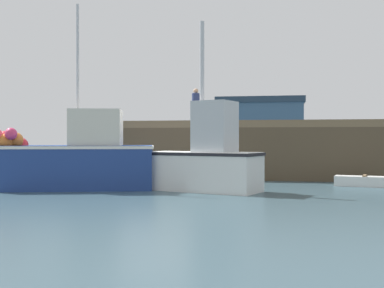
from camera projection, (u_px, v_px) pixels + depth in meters
ground at (156, 189)px, 14.35m from camera, size 120.00×160.00×0.10m
pier at (248, 131)px, 19.72m from camera, size 12.18×7.89×2.04m
fishing_boat_near_left at (79, 158)px, 13.77m from camera, size 4.51×2.61×5.18m
fishing_boat_near_right at (205, 160)px, 13.22m from camera, size 3.41×2.22×4.57m
rowboat at (365, 181)px, 14.52m from camera, size 1.78×0.94×0.34m
dockworker at (196, 106)px, 21.73m from camera, size 0.34×0.34×1.60m
warehouse at (261, 127)px, 42.63m from camera, size 7.38×5.25×4.92m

